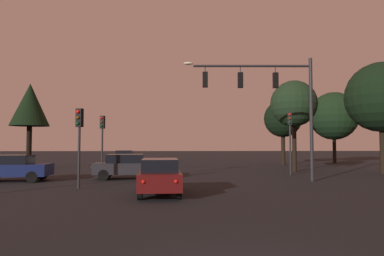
{
  "coord_description": "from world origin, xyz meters",
  "views": [
    {
      "loc": [
        -1.16,
        -5.45,
        2.13
      ],
      "look_at": [
        -0.21,
        18.86,
        3.28
      ],
      "focal_mm": 32.7,
      "sensor_mm": 36.0,
      "label": 1
    }
  ],
  "objects_px": {
    "car_crossing_left": "(13,168)",
    "tree_lot_edge": "(381,97)",
    "traffic_light_corner_left": "(290,130)",
    "tree_right_cluster": "(30,105)",
    "car_crossing_right": "(127,166)",
    "traffic_signal_mast_arm": "(270,93)",
    "tree_left_far": "(294,104)",
    "traffic_light_median": "(79,131)",
    "car_far_lane": "(124,158)",
    "car_nearside_lane": "(160,176)",
    "traffic_light_corner_right": "(102,133)",
    "tree_behind_sign": "(283,119)",
    "tree_center_horizon": "(334,116)"
  },
  "relations": [
    {
      "from": "car_crossing_left",
      "to": "tree_lot_edge",
      "type": "xyz_separation_m",
      "value": [
        24.43,
        4.24,
        4.79
      ]
    },
    {
      "from": "traffic_light_corner_left",
      "to": "tree_right_cluster",
      "type": "bearing_deg",
      "value": 160.43
    },
    {
      "from": "car_crossing_left",
      "to": "car_crossing_right",
      "type": "relative_size",
      "value": 1.01
    },
    {
      "from": "traffic_signal_mast_arm",
      "to": "tree_left_far",
      "type": "bearing_deg",
      "value": 62.03
    },
    {
      "from": "traffic_light_median",
      "to": "car_crossing_right",
      "type": "xyz_separation_m",
      "value": [
        1.64,
        4.7,
        -1.97
      ]
    },
    {
      "from": "car_far_lane",
      "to": "tree_lot_edge",
      "type": "xyz_separation_m",
      "value": [
        20.38,
        -11.11,
        4.78
      ]
    },
    {
      "from": "car_nearside_lane",
      "to": "car_crossing_left",
      "type": "bearing_deg",
      "value": 147.2
    },
    {
      "from": "traffic_light_corner_left",
      "to": "car_crossing_right",
      "type": "height_order",
      "value": "traffic_light_corner_left"
    },
    {
      "from": "traffic_light_corner_left",
      "to": "car_crossing_left",
      "type": "bearing_deg",
      "value": -168.84
    },
    {
      "from": "car_nearside_lane",
      "to": "car_crossing_right",
      "type": "height_order",
      "value": "same"
    },
    {
      "from": "traffic_light_corner_right",
      "to": "traffic_light_median",
      "type": "height_order",
      "value": "traffic_light_corner_right"
    },
    {
      "from": "car_nearside_lane",
      "to": "traffic_signal_mast_arm",
      "type": "bearing_deg",
      "value": 39.61
    },
    {
      "from": "traffic_light_median",
      "to": "tree_behind_sign",
      "type": "bearing_deg",
      "value": 50.6
    },
    {
      "from": "car_crossing_right",
      "to": "car_far_lane",
      "type": "relative_size",
      "value": 0.95
    },
    {
      "from": "car_crossing_left",
      "to": "car_far_lane",
      "type": "height_order",
      "value": "same"
    },
    {
      "from": "car_crossing_right",
      "to": "tree_center_horizon",
      "type": "bearing_deg",
      "value": 39.75
    },
    {
      "from": "tree_left_far",
      "to": "tree_center_horizon",
      "type": "bearing_deg",
      "value": 54.26
    },
    {
      "from": "tree_right_cluster",
      "to": "tree_lot_edge",
      "type": "distance_m",
      "value": 28.89
    },
    {
      "from": "car_far_lane",
      "to": "tree_behind_sign",
      "type": "height_order",
      "value": "tree_behind_sign"
    },
    {
      "from": "tree_lot_edge",
      "to": "traffic_signal_mast_arm",
      "type": "bearing_deg",
      "value": -153.12
    },
    {
      "from": "car_crossing_left",
      "to": "car_far_lane",
      "type": "relative_size",
      "value": 0.95
    },
    {
      "from": "traffic_light_median",
      "to": "tree_right_cluster",
      "type": "bearing_deg",
      "value": 120.31
    },
    {
      "from": "traffic_signal_mast_arm",
      "to": "tree_lot_edge",
      "type": "distance_m",
      "value": 10.71
    },
    {
      "from": "traffic_signal_mast_arm",
      "to": "car_crossing_right",
      "type": "xyz_separation_m",
      "value": [
        -8.5,
        1.79,
        -4.34
      ]
    },
    {
      "from": "tree_left_far",
      "to": "tree_right_cluster",
      "type": "height_order",
      "value": "tree_right_cluster"
    },
    {
      "from": "car_crossing_left",
      "to": "tree_behind_sign",
      "type": "xyz_separation_m",
      "value": [
        20.6,
        15.79,
        4.04
      ]
    },
    {
      "from": "traffic_light_median",
      "to": "car_crossing_left",
      "type": "distance_m",
      "value": 6.23
    },
    {
      "from": "traffic_light_median",
      "to": "car_crossing_left",
      "type": "relative_size",
      "value": 0.92
    },
    {
      "from": "traffic_light_median",
      "to": "car_crossing_left",
      "type": "xyz_separation_m",
      "value": [
        -4.75,
        3.51,
        -1.97
      ]
    },
    {
      "from": "traffic_light_corner_right",
      "to": "car_nearside_lane",
      "type": "bearing_deg",
      "value": -64.76
    },
    {
      "from": "tree_left_far",
      "to": "tree_lot_edge",
      "type": "bearing_deg",
      "value": -22.3
    },
    {
      "from": "car_nearside_lane",
      "to": "car_far_lane",
      "type": "distance_m",
      "value": 21.53
    },
    {
      "from": "tree_center_horizon",
      "to": "tree_lot_edge",
      "type": "relative_size",
      "value": 1.0
    },
    {
      "from": "car_crossing_right",
      "to": "car_far_lane",
      "type": "distance_m",
      "value": 14.35
    },
    {
      "from": "traffic_light_corner_right",
      "to": "car_crossing_right",
      "type": "distance_m",
      "value": 4.11
    },
    {
      "from": "traffic_signal_mast_arm",
      "to": "tree_lot_edge",
      "type": "xyz_separation_m",
      "value": [
        9.54,
        4.84,
        0.45
      ]
    },
    {
      "from": "traffic_light_corner_left",
      "to": "car_crossing_right",
      "type": "xyz_separation_m",
      "value": [
        -10.96,
        -2.24,
        -2.32
      ]
    },
    {
      "from": "car_nearside_lane",
      "to": "tree_lot_edge",
      "type": "xyz_separation_m",
      "value": [
        15.65,
        9.89,
        4.79
      ]
    },
    {
      "from": "traffic_light_corner_right",
      "to": "car_crossing_right",
      "type": "height_order",
      "value": "traffic_light_corner_right"
    },
    {
      "from": "traffic_light_corner_left",
      "to": "traffic_light_corner_right",
      "type": "height_order",
      "value": "traffic_light_corner_left"
    },
    {
      "from": "tree_left_far",
      "to": "car_crossing_left",
      "type": "bearing_deg",
      "value": -160.61
    },
    {
      "from": "traffic_signal_mast_arm",
      "to": "tree_behind_sign",
      "type": "bearing_deg",
      "value": 70.79
    },
    {
      "from": "traffic_signal_mast_arm",
      "to": "traffic_light_corner_right",
      "type": "bearing_deg",
      "value": 156.83
    },
    {
      "from": "tree_left_far",
      "to": "tree_right_cluster",
      "type": "relative_size",
      "value": 0.95
    },
    {
      "from": "traffic_light_corner_right",
      "to": "car_crossing_right",
      "type": "xyz_separation_m",
      "value": [
        2.15,
        -2.77,
        -2.15
      ]
    },
    {
      "from": "car_far_lane",
      "to": "tree_center_horizon",
      "type": "bearing_deg",
      "value": 8.09
    },
    {
      "from": "car_nearside_lane",
      "to": "car_crossing_left",
      "type": "distance_m",
      "value": 10.45
    },
    {
      "from": "traffic_light_corner_left",
      "to": "tree_lot_edge",
      "type": "height_order",
      "value": "tree_lot_edge"
    },
    {
      "from": "traffic_light_median",
      "to": "tree_lot_edge",
      "type": "height_order",
      "value": "tree_lot_edge"
    },
    {
      "from": "traffic_light_median",
      "to": "traffic_signal_mast_arm",
      "type": "bearing_deg",
      "value": 16.01
    }
  ]
}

